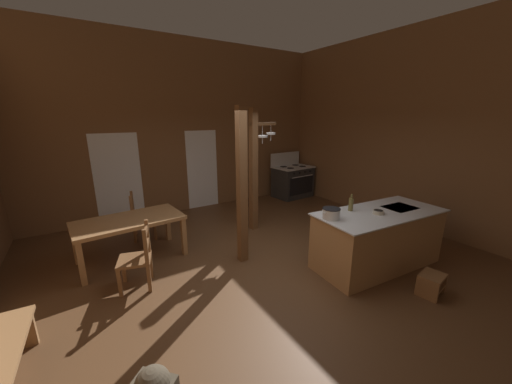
{
  "coord_description": "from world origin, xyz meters",
  "views": [
    {
      "loc": [
        -2.4,
        -3.41,
        2.43
      ],
      "look_at": [
        0.21,
        0.68,
        1.1
      ],
      "focal_mm": 19.75,
      "sensor_mm": 36.0,
      "label": 1
    }
  ],
  "objects": [
    {
      "name": "ground_plane",
      "position": [
        0.0,
        0.0,
        -0.05
      ],
      "size": [
        8.26,
        8.02,
        0.1
      ],
      "primitive_type": "cube",
      "color": "brown"
    },
    {
      "name": "wall_back",
      "position": [
        0.0,
        3.68,
        2.11
      ],
      "size": [
        8.26,
        0.14,
        4.23
      ],
      "primitive_type": "cube",
      "color": "brown",
      "rests_on": "ground_plane"
    },
    {
      "name": "wall_right",
      "position": [
        3.8,
        0.0,
        2.11
      ],
      "size": [
        0.14,
        8.02,
        4.23
      ],
      "primitive_type": "cube",
      "color": "brown",
      "rests_on": "ground_plane"
    },
    {
      "name": "glazed_door_back_left",
      "position": [
        -1.68,
        3.61,
        1.02
      ],
      "size": [
        1.0,
        0.01,
        2.05
      ],
      "primitive_type": "cube",
      "color": "white",
      "rests_on": "ground_plane"
    },
    {
      "name": "glazed_panel_back_right",
      "position": [
        0.37,
        3.61,
        1.02
      ],
      "size": [
        0.84,
        0.01,
        2.05
      ],
      "primitive_type": "cube",
      "color": "white",
      "rests_on": "ground_plane"
    },
    {
      "name": "kitchen_island",
      "position": [
        1.58,
        -0.89,
        0.47
      ],
      "size": [
        2.23,
        1.13,
        0.94
      ],
      "color": "#9E7044",
      "rests_on": "ground_plane"
    },
    {
      "name": "stove_range",
      "position": [
        3.05,
        3.06,
        0.48
      ],
      "size": [
        1.19,
        0.89,
        1.32
      ],
      "color": "#292929",
      "rests_on": "ground_plane"
    },
    {
      "name": "support_post_with_pot_rack",
      "position": [
        0.72,
        1.54,
        1.39
      ],
      "size": [
        0.65,
        0.24,
        2.58
      ],
      "color": "brown",
      "rests_on": "ground_plane"
    },
    {
      "name": "support_post_center",
      "position": [
        -0.22,
        0.44,
        1.29
      ],
      "size": [
        0.14,
        0.14,
        2.58
      ],
      "color": "brown",
      "rests_on": "ground_plane"
    },
    {
      "name": "step_stool",
      "position": [
        1.51,
        -1.82,
        0.18
      ],
      "size": [
        0.4,
        0.33,
        0.3
      ],
      "color": "brown",
      "rests_on": "ground_plane"
    },
    {
      "name": "dining_table",
      "position": [
        -1.82,
        1.49,
        0.65
      ],
      "size": [
        1.77,
        1.04,
        0.74
      ],
      "color": "#9E7044",
      "rests_on": "ground_plane"
    },
    {
      "name": "ladderback_chair_near_window",
      "position": [
        -1.49,
        2.34,
        0.45
      ],
      "size": [
        0.52,
        0.52,
        0.95
      ],
      "color": "brown",
      "rests_on": "ground_plane"
    },
    {
      "name": "ladderback_chair_by_post",
      "position": [
        -1.87,
        0.56,
        0.45
      ],
      "size": [
        0.54,
        0.54,
        0.95
      ],
      "color": "brown",
      "rests_on": "ground_plane"
    },
    {
      "name": "bench_along_left_wall",
      "position": [
        -3.22,
        -0.44,
        0.3
      ],
      "size": [
        0.42,
        1.12,
        0.44
      ],
      "color": "#9E7044",
      "rests_on": "ground_plane"
    },
    {
      "name": "stockpot_on_counter",
      "position": [
        0.67,
        -0.68,
        1.02
      ],
      "size": [
        0.33,
        0.26,
        0.16
      ],
      "color": "silver",
      "rests_on": "kitchen_island"
    },
    {
      "name": "mixing_bowl_on_counter",
      "position": [
        1.45,
        -0.93,
        0.97
      ],
      "size": [
        0.16,
        0.16,
        0.06
      ],
      "color": "#B2A893",
      "rests_on": "kitchen_island"
    },
    {
      "name": "bottle_tall_on_counter",
      "position": [
        1.21,
        -0.59,
        1.05
      ],
      "size": [
        0.07,
        0.07,
        0.28
      ],
      "color": "brown",
      "rests_on": "kitchen_island"
    }
  ]
}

